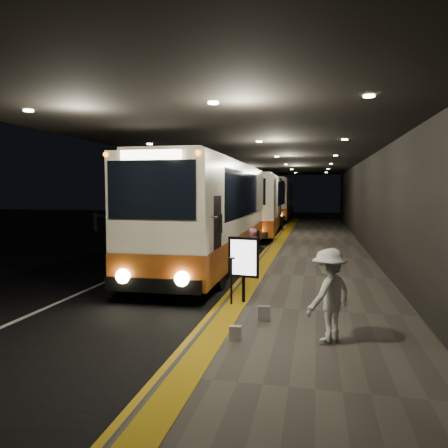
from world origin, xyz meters
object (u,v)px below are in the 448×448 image
(coach_second, at_px, (259,207))
(bag_polka, at_px, (264,314))
(coach_main, at_px, (211,218))
(stanchion_post, at_px, (231,281))
(bag_plain, at_px, (235,333))
(info_sign, at_px, (244,259))
(passenger_waiting_white, at_px, (329,295))
(passenger_boarding, at_px, (254,253))
(coach_third, at_px, (277,200))

(coach_second, relative_size, bag_polka, 37.70)
(coach_main, height_order, stanchion_post, coach_main)
(bag_plain, distance_m, info_sign, 2.91)
(passenger_waiting_white, xyz_separation_m, stanchion_post, (-2.23, 2.09, -0.28))
(passenger_waiting_white, bearing_deg, stanchion_post, -93.86)
(coach_main, distance_m, passenger_boarding, 3.34)
(coach_third, relative_size, bag_polka, 39.31)
(coach_main, relative_size, passenger_waiting_white, 7.35)
(passenger_boarding, bearing_deg, bag_polka, 175.42)
(passenger_waiting_white, bearing_deg, info_sign, -100.89)
(passenger_waiting_white, xyz_separation_m, bag_plain, (-1.68, -0.36, -0.72))
(passenger_waiting_white, relative_size, stanchion_post, 1.50)
(passenger_boarding, distance_m, passenger_waiting_white, 6.01)
(coach_main, bearing_deg, coach_third, 89.07)
(passenger_waiting_white, distance_m, stanchion_post, 3.07)
(bag_plain, bearing_deg, bag_polka, 73.85)
(bag_plain, xyz_separation_m, stanchion_post, (-0.55, 2.45, 0.43))
(info_sign, bearing_deg, stanchion_post, -122.59)
(passenger_waiting_white, relative_size, bag_plain, 6.29)
(coach_main, xyz_separation_m, coach_third, (0.15, 26.79, 0.03))
(coach_third, relative_size, stanchion_post, 11.10)
(coach_second, bearing_deg, stanchion_post, -87.30)
(coach_main, bearing_deg, passenger_boarding, -51.73)
(bag_plain, bearing_deg, coach_main, 106.52)
(coach_second, distance_m, stanchion_post, 18.56)
(info_sign, bearing_deg, coach_main, 119.89)
(passenger_boarding, height_order, bag_polka, passenger_boarding)
(coach_main, distance_m, bag_polka, 7.87)
(coach_main, relative_size, coach_third, 0.99)
(bag_polka, height_order, stanchion_post, stanchion_post)
(passenger_waiting_white, bearing_deg, coach_main, -113.42)
(bag_polka, bearing_deg, passenger_waiting_white, -35.42)
(passenger_waiting_white, distance_m, info_sign, 3.10)
(coach_second, bearing_deg, bag_plain, -86.42)
(coach_third, xyz_separation_m, bag_plain, (2.35, -35.24, -1.62))
(info_sign, bearing_deg, coach_second, 104.89)
(bag_plain, xyz_separation_m, info_sign, (-0.30, 2.73, 0.95))
(coach_main, bearing_deg, stanchion_post, -72.53)
(info_sign, bearing_deg, bag_polka, -56.14)
(coach_second, height_order, stanchion_post, coach_second)
(coach_second, xyz_separation_m, passenger_boarding, (1.74, -14.94, -0.89))
(coach_second, bearing_deg, info_sign, -86.43)
(coach_main, height_order, bag_polka, coach_main)
(coach_main, relative_size, stanchion_post, 11.03)
(coach_second, xyz_separation_m, bag_polka, (2.62, -19.60, -1.50))
(coach_second, distance_m, bag_polka, 19.83)
(bag_polka, distance_m, info_sign, 1.84)
(passenger_waiting_white, bearing_deg, passenger_boarding, -119.51)
(passenger_waiting_white, bearing_deg, bag_plain, -38.63)
(info_sign, xyz_separation_m, stanchion_post, (-0.25, -0.28, -0.52))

